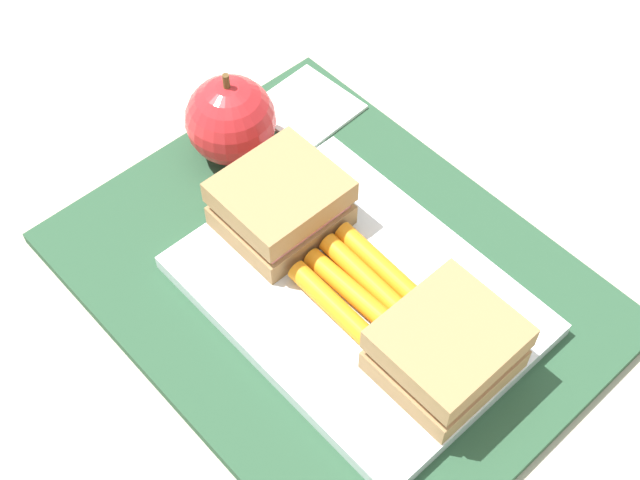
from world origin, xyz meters
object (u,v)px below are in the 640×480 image
object	(u,v)px
food_tray	(357,295)
sandwich_half_right	(281,204)
carrot_sticks_bundle	(357,284)
apple	(231,120)
sandwich_half_left	(446,349)
paper_napkin	(307,107)

from	to	relation	value
food_tray	sandwich_half_right	size ratio (longest dim) A/B	2.88
carrot_sticks_bundle	apple	world-z (taller)	apple
sandwich_half_left	sandwich_half_right	xyz separation A→B (m)	(0.16, 0.00, 0.00)
food_tray	apple	size ratio (longest dim) A/B	2.88
carrot_sticks_bundle	paper_napkin	xyz separation A→B (m)	(0.16, -0.10, -0.02)
carrot_sticks_bundle	sandwich_half_left	bearing A→B (deg)	-179.99
sandwich_half_right	paper_napkin	world-z (taller)	sandwich_half_right
sandwich_half_right	apple	bearing A→B (deg)	-16.14
sandwich_half_left	carrot_sticks_bundle	bearing A→B (deg)	0.01
carrot_sticks_bundle	paper_napkin	size ratio (longest dim) A/B	1.12
apple	carrot_sticks_bundle	bearing A→B (deg)	171.32
sandwich_half_right	carrot_sticks_bundle	distance (m)	0.08
food_tray	carrot_sticks_bundle	size ratio (longest dim) A/B	2.94
sandwich_half_right	carrot_sticks_bundle	size ratio (longest dim) A/B	1.02
apple	paper_napkin	distance (m)	0.08
food_tray	paper_napkin	xyz separation A→B (m)	(0.16, -0.10, -0.00)
food_tray	sandwich_half_left	distance (m)	0.08
sandwich_half_left	paper_napkin	distance (m)	0.26
food_tray	carrot_sticks_bundle	distance (m)	0.01
carrot_sticks_bundle	apple	distance (m)	0.17
apple	paper_napkin	xyz separation A→B (m)	(-0.00, -0.07, -0.03)
sandwich_half_left	carrot_sticks_bundle	distance (m)	0.08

